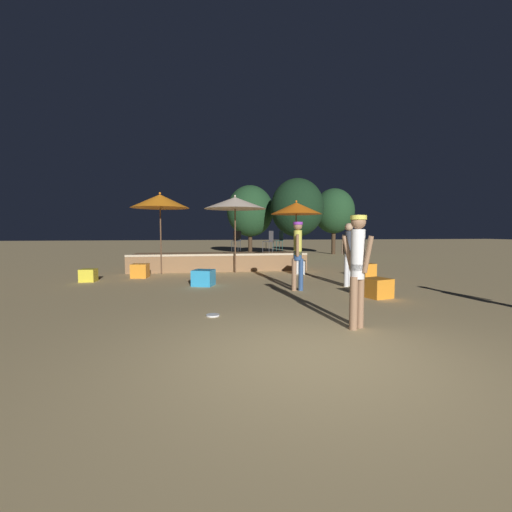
% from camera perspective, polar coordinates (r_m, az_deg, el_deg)
% --- Properties ---
extents(ground_plane, '(120.00, 120.00, 0.00)m').
position_cam_1_polar(ground_plane, '(4.53, 9.22, -16.49)').
color(ground_plane, tan).
extents(wooden_deck, '(7.09, 2.60, 0.71)m').
position_cam_1_polar(wooden_deck, '(14.72, -6.34, -0.87)').
color(wooden_deck, olive).
rests_on(wooden_deck, ground).
extents(patio_umbrella_0, '(2.13, 2.13, 3.04)m').
position_cam_1_polar(patio_umbrella_0, '(13.26, -15.70, 8.78)').
color(patio_umbrella_0, brown).
rests_on(patio_umbrella_0, ground).
extents(patio_umbrella_1, '(2.38, 2.38, 2.98)m').
position_cam_1_polar(patio_umbrella_1, '(13.21, -3.51, 8.80)').
color(patio_umbrella_1, brown).
rests_on(patio_umbrella_1, ground).
extents(patio_umbrella_2, '(2.07, 2.07, 2.84)m').
position_cam_1_polar(patio_umbrella_2, '(14.02, 6.72, 7.89)').
color(patio_umbrella_2, brown).
rests_on(patio_umbrella_2, ground).
extents(cube_seat_0, '(0.48, 0.48, 0.40)m').
position_cam_1_polar(cube_seat_0, '(12.12, -26.16, -2.90)').
color(cube_seat_0, yellow).
rests_on(cube_seat_0, ground).
extents(cube_seat_1, '(0.59, 0.59, 0.48)m').
position_cam_1_polar(cube_seat_1, '(12.46, -18.77, -2.34)').
color(cube_seat_1, orange).
rests_on(cube_seat_1, ground).
extents(cube_seat_2, '(0.61, 0.61, 0.49)m').
position_cam_1_polar(cube_seat_2, '(12.99, 7.18, -1.87)').
color(cube_seat_2, white).
rests_on(cube_seat_2, ground).
extents(cube_seat_3, '(0.74, 0.74, 0.47)m').
position_cam_1_polar(cube_seat_3, '(10.17, -8.74, -3.60)').
color(cube_seat_3, '#2D9EDB').
rests_on(cube_seat_3, ground).
extents(cube_seat_4, '(0.53, 0.53, 0.48)m').
position_cam_1_polar(cube_seat_4, '(12.48, 18.00, -2.30)').
color(cube_seat_4, orange).
rests_on(cube_seat_4, ground).
extents(cube_seat_5, '(0.69, 0.69, 0.46)m').
position_cam_1_polar(cube_seat_5, '(8.78, 19.52, -5.03)').
color(cube_seat_5, orange).
rests_on(cube_seat_5, ground).
extents(person_0, '(0.33, 0.46, 1.83)m').
position_cam_1_polar(person_0, '(10.21, 15.15, 0.75)').
color(person_0, white).
rests_on(person_0, ground).
extents(person_1, '(0.36, 0.54, 1.86)m').
position_cam_1_polar(person_1, '(5.77, 16.57, -1.16)').
color(person_1, '#997051').
rests_on(person_1, ground).
extents(person_3, '(0.30, 0.52, 1.86)m').
position_cam_1_polar(person_3, '(9.22, 6.96, 0.86)').
color(person_3, '#997051').
rests_on(person_3, ground).
extents(bistro_chair_0, '(0.48, 0.48, 0.90)m').
position_cam_1_polar(bistro_chair_0, '(14.36, 2.26, 2.79)').
color(bistro_chair_0, '#47474C').
rests_on(bistro_chair_0, wooden_deck).
extents(bistro_chair_1, '(0.42, 0.42, 0.90)m').
position_cam_1_polar(bistro_chair_1, '(15.86, 3.97, 2.91)').
color(bistro_chair_1, '#1E4C47').
rests_on(bistro_chair_1, wooden_deck).
extents(bistro_chair_2, '(0.46, 0.46, 0.90)m').
position_cam_1_polar(bistro_chair_2, '(15.51, -3.24, 2.88)').
color(bistro_chair_2, '#2D3338').
rests_on(bistro_chair_2, wooden_deck).
extents(frisbee_disc, '(0.25, 0.25, 0.03)m').
position_cam_1_polar(frisbee_disc, '(6.57, -7.21, -9.77)').
color(frisbee_disc, white).
rests_on(frisbee_disc, ground).
extents(background_tree_0, '(2.83, 2.83, 4.58)m').
position_cam_1_polar(background_tree_0, '(24.67, 12.86, 7.31)').
color(background_tree_0, '#3D2B1C').
rests_on(background_tree_0, ground).
extents(background_tree_1, '(3.21, 3.21, 4.77)m').
position_cam_1_polar(background_tree_1, '(23.89, -0.98, 7.49)').
color(background_tree_1, '#3D2B1C').
rests_on(background_tree_1, ground).
extents(background_tree_2, '(3.30, 3.30, 4.89)m').
position_cam_1_polar(background_tree_2, '(21.70, 6.88, 7.99)').
color(background_tree_2, '#3D2B1C').
rests_on(background_tree_2, ground).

